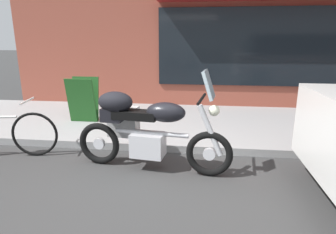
% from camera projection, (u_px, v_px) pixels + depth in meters
% --- Properties ---
extents(ground_plane, '(80.00, 80.00, 0.00)m').
position_uv_depth(ground_plane, '(128.00, 190.00, 3.45)').
color(ground_plane, '#363636').
extents(touring_motorcycle, '(2.16, 0.84, 1.38)m').
position_uv_depth(touring_motorcycle, '(143.00, 127.00, 3.91)').
color(touring_motorcycle, black).
rests_on(touring_motorcycle, ground_plane).
extents(sandwich_board_sign, '(0.55, 0.40, 0.88)m').
position_uv_depth(sandwich_board_sign, '(83.00, 100.00, 5.79)').
color(sandwich_board_sign, '#1E511E').
rests_on(sandwich_board_sign, sidewalk_curb).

